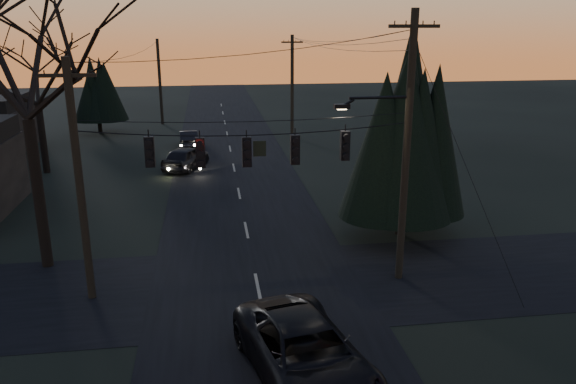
{
  "coord_description": "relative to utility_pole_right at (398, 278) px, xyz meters",
  "views": [
    {
      "loc": [
        -1.57,
        -9.09,
        9.57
      ],
      "look_at": [
        1.09,
        9.54,
        3.82
      ],
      "focal_mm": 35.0,
      "sensor_mm": 36.0,
      "label": 1
    }
  ],
  "objects": [
    {
      "name": "utility_pole_far_l",
      "position": [
        -11.5,
        36.0,
        0.0
      ],
      "size": [
        0.3,
        0.3,
        8.0
      ],
      "primitive_type": null,
      "color": "black",
      "rests_on": "ground"
    },
    {
      "name": "evergreen_right",
      "position": [
        1.55,
        4.53,
        4.75
      ],
      "size": [
        4.86,
        4.86,
        8.31
      ],
      "color": "black",
      "rests_on": "ground"
    },
    {
      "name": "utility_pole_far_r",
      "position": [
        0.0,
        28.0,
        0.0
      ],
      "size": [
        1.8,
        0.3,
        8.5
      ],
      "primitive_type": null,
      "color": "black",
      "rests_on": "ground"
    },
    {
      "name": "sedan_oncoming_b",
      "position": [
        -8.7,
        25.31,
        0.64
      ],
      "size": [
        1.58,
        3.95,
        1.28
      ],
      "primitive_type": "imported",
      "rotation": [
        0.0,
        0.0,
        3.2
      ],
      "color": "black",
      "rests_on": "ground"
    },
    {
      "name": "bare_tree_left",
      "position": [
        -13.81,
        3.11,
        8.44
      ],
      "size": [
        10.58,
        10.58,
        12.06
      ],
      "color": "black",
      "rests_on": "ground"
    },
    {
      "name": "sedan_oncoming_a",
      "position": [
        -8.7,
        18.21,
        0.77
      ],
      "size": [
        3.44,
        4.86,
        1.54
      ],
      "primitive_type": "imported",
      "rotation": [
        0.0,
        0.0,
        2.74
      ],
      "color": "black",
      "rests_on": "ground"
    },
    {
      "name": "evergreen_dist",
      "position": [
        -16.69,
        32.31,
        3.74
      ],
      "size": [
        3.62,
        3.62,
        6.3
      ],
      "color": "black",
      "rests_on": "ground"
    },
    {
      "name": "cross_road",
      "position": [
        -5.5,
        0.0,
        0.01
      ],
      "size": [
        60.0,
        7.0,
        0.02
      ],
      "primitive_type": "cube",
      "color": "black",
      "rests_on": "ground"
    },
    {
      "name": "utility_pole_left",
      "position": [
        -11.5,
        0.0,
        0.0
      ],
      "size": [
        1.8,
        0.3,
        8.5
      ],
      "primitive_type": null,
      "color": "black",
      "rests_on": "ground"
    },
    {
      "name": "main_road",
      "position": [
        -5.5,
        10.0,
        0.01
      ],
      "size": [
        8.0,
        120.0,
        0.02
      ],
      "primitive_type": "cube",
      "color": "black",
      "rests_on": "ground"
    },
    {
      "name": "utility_pole_right",
      "position": [
        0.0,
        0.0,
        0.0
      ],
      "size": [
        5.0,
        0.3,
        10.0
      ],
      "primitive_type": null,
      "color": "black",
      "rests_on": "ground"
    },
    {
      "name": "bare_tree_dist",
      "position": [
        -17.77,
        18.53,
        6.29
      ],
      "size": [
        7.54,
        7.54,
        9.01
      ],
      "color": "black",
      "rests_on": "ground"
    },
    {
      "name": "suv_near",
      "position": [
        -4.7,
        -5.9,
        0.83
      ],
      "size": [
        3.99,
        6.43,
        1.66
      ],
      "primitive_type": "imported",
      "rotation": [
        0.0,
        0.0,
        0.22
      ],
      "color": "black",
      "rests_on": "ground"
    },
    {
      "name": "span_signal_assembly",
      "position": [
        -5.74,
        0.0,
        5.27
      ],
      "size": [
        11.5,
        0.44,
        1.56
      ],
      "color": "black",
      "rests_on": "ground"
    }
  ]
}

